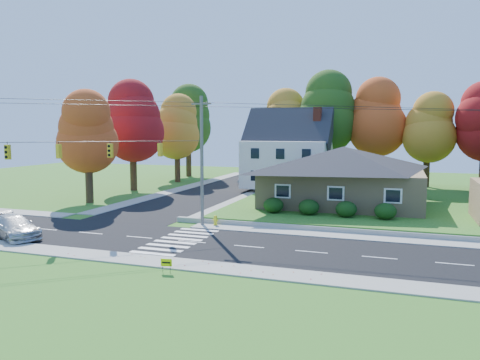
{
  "coord_description": "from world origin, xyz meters",
  "views": [
    {
      "loc": [
        12.93,
        -27.79,
        7.46
      ],
      "look_at": [
        0.65,
        8.0,
        3.36
      ],
      "focal_mm": 35.0,
      "sensor_mm": 36.0,
      "label": 1
    }
  ],
  "objects_px": {
    "silver_sedan": "(13,227)",
    "fire_hydrant": "(215,221)",
    "white_car": "(247,179)",
    "ranch_house": "(343,175)"
  },
  "relations": [
    {
      "from": "ranch_house",
      "to": "silver_sedan",
      "type": "distance_m",
      "value": 27.74
    },
    {
      "from": "silver_sedan",
      "to": "fire_hydrant",
      "type": "distance_m",
      "value": 14.3
    },
    {
      "from": "ranch_house",
      "to": "fire_hydrant",
      "type": "height_order",
      "value": "ranch_house"
    },
    {
      "from": "white_car",
      "to": "ranch_house",
      "type": "bearing_deg",
      "value": -49.43
    },
    {
      "from": "fire_hydrant",
      "to": "ranch_house",
      "type": "bearing_deg",
      "value": 51.52
    },
    {
      "from": "ranch_house",
      "to": "silver_sedan",
      "type": "relative_size",
      "value": 2.73
    },
    {
      "from": "white_car",
      "to": "fire_hydrant",
      "type": "xyz_separation_m",
      "value": [
        6.54,
        -27.95,
        -0.29
      ]
    },
    {
      "from": "ranch_house",
      "to": "silver_sedan",
      "type": "xyz_separation_m",
      "value": [
        -20.09,
        -18.96,
        -2.47
      ]
    },
    {
      "from": "silver_sedan",
      "to": "white_car",
      "type": "relative_size",
      "value": 1.3
    },
    {
      "from": "silver_sedan",
      "to": "white_car",
      "type": "xyz_separation_m",
      "value": [
        5.09,
        36.27,
        -0.1
      ]
    }
  ]
}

